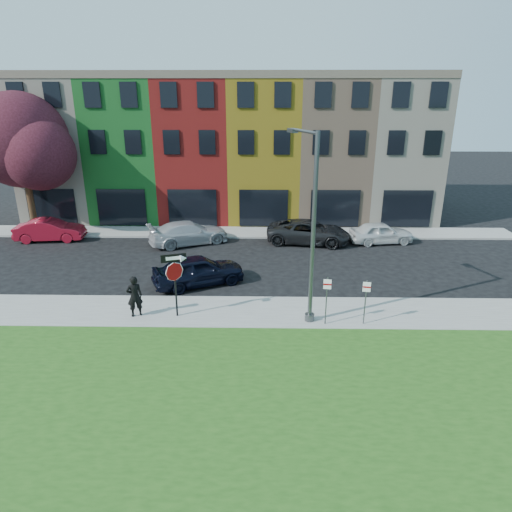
{
  "coord_description": "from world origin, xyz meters",
  "views": [
    {
      "loc": [
        0.06,
        -15.06,
        9.31
      ],
      "look_at": [
        -0.3,
        4.0,
        2.34
      ],
      "focal_mm": 32.0,
      "sensor_mm": 36.0,
      "label": 1
    }
  ],
  "objects_px": {
    "man": "(135,296)",
    "street_lamp": "(311,230)",
    "sedan_near": "(198,270)",
    "stop_sign": "(174,272)"
  },
  "relations": [
    {
      "from": "stop_sign",
      "to": "sedan_near",
      "type": "xyz_separation_m",
      "value": [
        0.44,
        3.64,
        -1.37
      ]
    },
    {
      "from": "stop_sign",
      "to": "street_lamp",
      "type": "distance_m",
      "value": 5.91
    },
    {
      "from": "man",
      "to": "street_lamp",
      "type": "height_order",
      "value": "street_lamp"
    },
    {
      "from": "man",
      "to": "sedan_near",
      "type": "distance_m",
      "value": 4.28
    },
    {
      "from": "sedan_near",
      "to": "man",
      "type": "bearing_deg",
      "value": 124.16
    },
    {
      "from": "man",
      "to": "street_lamp",
      "type": "xyz_separation_m",
      "value": [
        7.37,
        -0.1,
        3.01
      ]
    },
    {
      "from": "stop_sign",
      "to": "sedan_near",
      "type": "height_order",
      "value": "stop_sign"
    },
    {
      "from": "sedan_near",
      "to": "street_lamp",
      "type": "distance_m",
      "value": 7.16
    },
    {
      "from": "man",
      "to": "sedan_near",
      "type": "relative_size",
      "value": 0.37
    },
    {
      "from": "stop_sign",
      "to": "man",
      "type": "bearing_deg",
      "value": 162.07
    }
  ]
}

